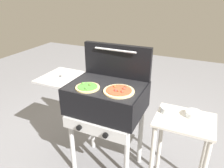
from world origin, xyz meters
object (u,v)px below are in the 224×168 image
at_px(topping_bowl_near, 193,114).
at_px(prep_table, 181,141).
at_px(grill, 105,100).
at_px(pizza_pepperoni, 119,91).
at_px(pizza_veggie, 87,87).
at_px(topping_bowl_far, 167,110).

bearing_deg(topping_bowl_near, prep_table, -130.56).
bearing_deg(grill, prep_table, 0.37).
bearing_deg(pizza_pepperoni, grill, 156.51).
relative_size(pizza_veggie, pizza_pepperoni, 0.80).
height_order(grill, topping_bowl_near, grill).
distance_m(pizza_pepperoni, topping_bowl_far, 0.41).
xyz_separation_m(grill, pizza_veggie, (-0.10, -0.11, 0.15)).
bearing_deg(grill, pizza_veggie, -131.72).
height_order(prep_table, topping_bowl_near, topping_bowl_near).
bearing_deg(topping_bowl_near, topping_bowl_far, -173.95).
distance_m(grill, topping_bowl_far, 0.53).
height_order(pizza_veggie, prep_table, pizza_veggie).
xyz_separation_m(pizza_pepperoni, prep_table, (0.52, 0.07, -0.38)).
relative_size(topping_bowl_near, topping_bowl_far, 1.25).
distance_m(grill, prep_table, 0.71).
relative_size(grill, prep_table, 1.29).
xyz_separation_m(pizza_pepperoni, topping_bowl_near, (0.57, 0.13, -0.14)).
xyz_separation_m(pizza_pepperoni, topping_bowl_far, (0.37, 0.11, -0.14)).
height_order(grill, topping_bowl_far, grill).
bearing_deg(pizza_pepperoni, prep_table, 8.05).
distance_m(pizza_veggie, topping_bowl_far, 0.66).
height_order(pizza_pepperoni, prep_table, pizza_pepperoni).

